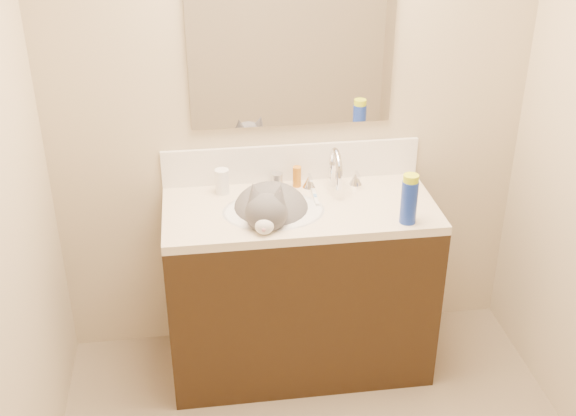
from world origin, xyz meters
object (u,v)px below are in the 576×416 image
object	(u,v)px
basin	(274,225)
cat	(271,213)
silver_jar	(277,179)
faucet	(335,173)
amber_bottle	(297,177)
vanity_cabinet	(299,291)
spray_can	(409,202)
pill_bottle	(222,181)

from	to	relation	value
basin	cat	distance (m)	0.06
silver_jar	basin	bearing A→B (deg)	-100.64
faucet	amber_bottle	xyz separation A→B (m)	(-0.16, 0.06, -0.04)
amber_bottle	vanity_cabinet	bearing A→B (deg)	-94.69
faucet	silver_jar	xyz separation A→B (m)	(-0.25, 0.08, -0.06)
silver_jar	spray_can	world-z (taller)	spray_can
basin	amber_bottle	world-z (taller)	amber_bottle
cat	amber_bottle	size ratio (longest dim) A/B	5.14
cat	faucet	bearing A→B (deg)	39.84
pill_bottle	cat	bearing A→B (deg)	-44.63
pill_bottle	silver_jar	world-z (taller)	pill_bottle
pill_bottle	basin	bearing A→B (deg)	-44.15
vanity_cabinet	amber_bottle	size ratio (longest dim) A/B	12.27
pill_bottle	amber_bottle	size ratio (longest dim) A/B	1.18
amber_bottle	spray_can	world-z (taller)	spray_can
basin	faucet	distance (m)	0.38
vanity_cabinet	amber_bottle	xyz separation A→B (m)	(0.02, 0.20, 0.50)
vanity_cabinet	basin	size ratio (longest dim) A/B	2.67
cat	spray_can	size ratio (longest dim) A/B	2.65
silver_jar	faucet	bearing A→B (deg)	-17.48
amber_bottle	spray_can	bearing A→B (deg)	-44.41
faucet	spray_can	xyz separation A→B (m)	(0.25, -0.34, 0.01)
cat	pill_bottle	xyz separation A→B (m)	(-0.20, 0.20, 0.07)
amber_bottle	spray_can	size ratio (longest dim) A/B	0.52
faucet	amber_bottle	size ratio (longest dim) A/B	2.86
silver_jar	amber_bottle	distance (m)	0.09
cat	silver_jar	size ratio (longest dim) A/B	8.28
faucet	cat	distance (m)	0.36
faucet	spray_can	bearing A→B (deg)	-54.37
spray_can	faucet	bearing A→B (deg)	125.63
cat	amber_bottle	bearing A→B (deg)	68.57
vanity_cabinet	faucet	distance (m)	0.58
faucet	silver_jar	size ratio (longest dim) A/B	4.61
faucet	silver_jar	world-z (taller)	faucet
basin	amber_bottle	xyz separation A→B (m)	(0.14, 0.23, 0.12)
basin	amber_bottle	size ratio (longest dim) A/B	4.60
vanity_cabinet	cat	size ratio (longest dim) A/B	2.39
vanity_cabinet	silver_jar	world-z (taller)	silver_jar
faucet	spray_can	size ratio (longest dim) A/B	1.48
basin	spray_can	distance (m)	0.60
cat	spray_can	xyz separation A→B (m)	(0.56, -0.18, 0.11)
amber_bottle	pill_bottle	bearing A→B (deg)	-176.38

